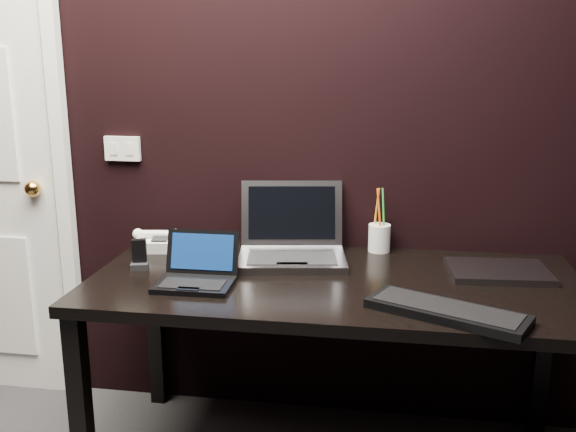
% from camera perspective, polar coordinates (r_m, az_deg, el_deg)
% --- Properties ---
extents(wall_back, '(4.00, 0.00, 4.00)m').
position_cam_1_polar(wall_back, '(2.56, -1.60, 9.74)').
color(wall_back, black).
rests_on(wall_back, ground).
extents(wall_switch, '(0.15, 0.02, 0.10)m').
position_cam_1_polar(wall_switch, '(2.75, -14.50, 5.82)').
color(wall_switch, silver).
rests_on(wall_switch, wall_back).
extents(desk, '(1.70, 0.80, 0.74)m').
position_cam_1_polar(desk, '(2.27, 4.15, -7.40)').
color(desk, black).
rests_on(desk, ground).
extents(netbook, '(0.26, 0.23, 0.16)m').
position_cam_1_polar(netbook, '(2.19, -8.12, -5.19)').
color(netbook, black).
rests_on(netbook, desk).
extents(silver_laptop, '(0.45, 0.42, 0.27)m').
position_cam_1_polar(silver_laptop, '(2.43, 0.35, -2.67)').
color(silver_laptop, gray).
rests_on(silver_laptop, desk).
extents(ext_keyboard, '(0.50, 0.34, 0.03)m').
position_cam_1_polar(ext_keyboard, '(1.98, 13.94, -8.20)').
color(ext_keyboard, black).
rests_on(ext_keyboard, desk).
extents(closed_laptop, '(0.36, 0.27, 0.02)m').
position_cam_1_polar(closed_laptop, '(2.39, 18.18, -4.70)').
color(closed_laptop, gray).
rests_on(closed_laptop, desk).
extents(desk_phone, '(0.20, 0.17, 0.09)m').
position_cam_1_polar(desk_phone, '(2.61, -11.53, -2.20)').
color(desk_phone, white).
rests_on(desk_phone, desk).
extents(mobile_phone, '(0.07, 0.06, 0.11)m').
position_cam_1_polar(mobile_phone, '(2.39, -13.06, -3.62)').
color(mobile_phone, black).
rests_on(mobile_phone, desk).
extents(pen_cup, '(0.10, 0.10, 0.25)m').
position_cam_1_polar(pen_cup, '(2.55, 8.12, -1.83)').
color(pen_cup, silver).
rests_on(pen_cup, desk).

